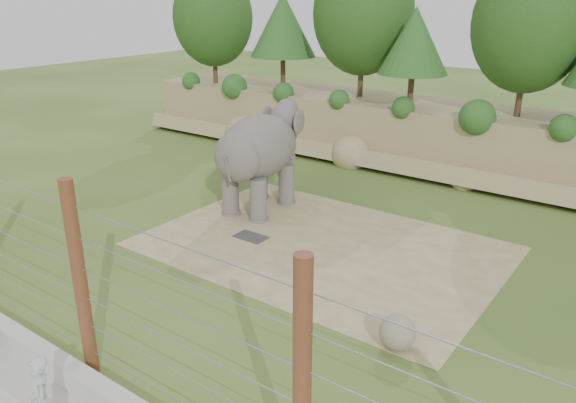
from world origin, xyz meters
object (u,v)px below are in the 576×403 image
Objects in this scene: elephant at (259,161)px; barrier_fence at (80,281)px; stone_ball at (397,332)px; zookeeper at (42,402)px.

barrier_fence reaches higher than elephant.
elephant is 5.45× the size of stone_ball.
stone_ball is at bearing 43.07° from barrier_fence.
barrier_fence is at bearing 146.40° from zookeeper.
zookeeper is at bearing -121.20° from stone_ball.
elephant reaches higher than zookeeper.
elephant is 9.23m from barrier_fence.
barrier_fence is 2.20m from zookeeper.
barrier_fence reaches higher than stone_ball.
elephant is 2.57× the size of zookeeper.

